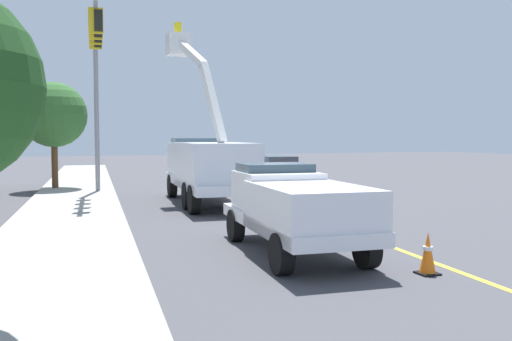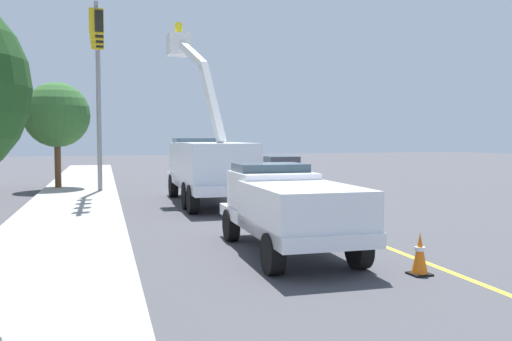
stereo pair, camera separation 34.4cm
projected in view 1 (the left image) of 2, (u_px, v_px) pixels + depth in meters
name	position (u px, v px, depth m)	size (l,w,h in m)	color
ground	(263.00, 199.00, 24.12)	(120.00, 120.00, 0.00)	#47474C
sidewalk_far_side	(73.00, 204.00, 21.87)	(60.00, 3.60, 0.12)	#9E9E99
lane_centre_stripe	(263.00, 199.00, 24.12)	(50.00, 0.16, 0.01)	yellow
utility_bucket_truck	(208.00, 164.00, 22.56)	(8.36, 3.09, 7.54)	white
service_pickup_truck	(294.00, 206.00, 12.88)	(5.74, 2.51, 2.06)	white
passing_minivan	(274.00, 169.00, 30.71)	(4.93, 2.24, 1.69)	maroon
traffic_cone_leading	(428.00, 254.00, 10.94)	(0.40, 0.40, 0.85)	black
traffic_cone_mid_front	(296.00, 206.00, 18.39)	(0.40, 0.40, 0.85)	black
traffic_cone_mid_rear	(228.00, 183.00, 27.33)	(0.40, 0.40, 0.87)	black
traffic_signal_mast	(96.00, 60.00, 24.53)	(5.98, 0.85, 8.78)	gray
street_tree_right	(54.00, 115.00, 28.09)	(3.36, 3.36, 5.57)	brown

